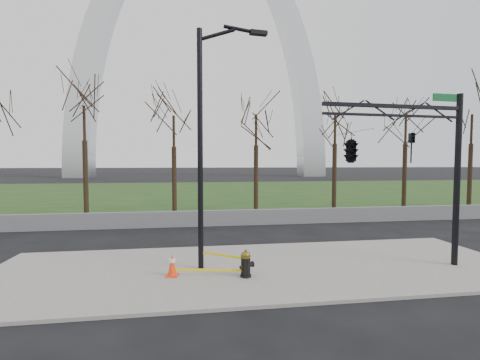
{
  "coord_description": "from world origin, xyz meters",
  "views": [
    {
      "loc": [
        -2.3,
        -10.79,
        3.65
      ],
      "look_at": [
        -0.42,
        2.0,
        2.97
      ],
      "focal_mm": 24.43,
      "sensor_mm": 36.0,
      "label": 1
    }
  ],
  "objects": [
    {
      "name": "ground",
      "position": [
        0.0,
        0.0,
        0.0
      ],
      "size": [
        500.0,
        500.0,
        0.0
      ],
      "primitive_type": "plane",
      "color": "black",
      "rests_on": "ground"
    },
    {
      "name": "sidewalk",
      "position": [
        0.0,
        0.0,
        0.05
      ],
      "size": [
        18.0,
        6.0,
        0.1
      ],
      "primitive_type": "cube",
      "color": "gray",
      "rests_on": "ground"
    },
    {
      "name": "grass_strip",
      "position": [
        0.0,
        30.0,
        0.03
      ],
      "size": [
        120.0,
        40.0,
        0.06
      ],
      "primitive_type": "cube",
      "color": "#1C3814",
      "rests_on": "ground"
    },
    {
      "name": "guardrail",
      "position": [
        0.0,
        8.0,
        0.45
      ],
      "size": [
        60.0,
        0.3,
        0.9
      ],
      "primitive_type": "cube",
      "color": "#59595B",
      "rests_on": "ground"
    },
    {
      "name": "gateway_arch",
      "position": [
        0.0,
        75.0,
        32.5
      ],
      "size": [
        66.0,
        6.0,
        65.0
      ],
      "primitive_type": null,
      "color": "silver",
      "rests_on": "ground"
    },
    {
      "name": "tree_row",
      "position": [
        2.29,
        12.0,
        4.1
      ],
      "size": [
        50.57,
        4.0,
        8.2
      ],
      "color": "black",
      "rests_on": "ground"
    },
    {
      "name": "fire_hydrant",
      "position": [
        -0.66,
        -0.91,
        0.5
      ],
      "size": [
        0.53,
        0.38,
        0.86
      ],
      "rotation": [
        0.0,
        0.0,
        0.42
      ],
      "color": "black",
      "rests_on": "sidewalk"
    },
    {
      "name": "traffic_cone",
      "position": [
        -2.95,
        -0.51,
        0.45
      ],
      "size": [
        0.4,
        0.4,
        0.7
      ],
      "rotation": [
        0.0,
        0.0,
        -0.12
      ],
      "color": "#FF370D",
      "rests_on": "sidewalk"
    },
    {
      "name": "street_light",
      "position": [
        -1.81,
        0.11,
        4.69
      ],
      "size": [
        2.39,
        0.44,
        8.21
      ],
      "rotation": [
        0.0,
        0.0,
        0.1
      ],
      "color": "black",
      "rests_on": "ground"
    },
    {
      "name": "traffic_signal_mast",
      "position": [
        3.5,
        -0.91,
        4.15
      ],
      "size": [
        5.1,
        2.5,
        6.0
      ],
      "rotation": [
        0.0,
        0.0,
        0.04
      ],
      "color": "black",
      "rests_on": "ground"
    },
    {
      "name": "caution_tape",
      "position": [
        -1.62,
        -0.59,
        0.46
      ],
      "size": [
        2.27,
        1.01,
        0.44
      ],
      "color": "yellow",
      "rests_on": "ground"
    }
  ]
}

